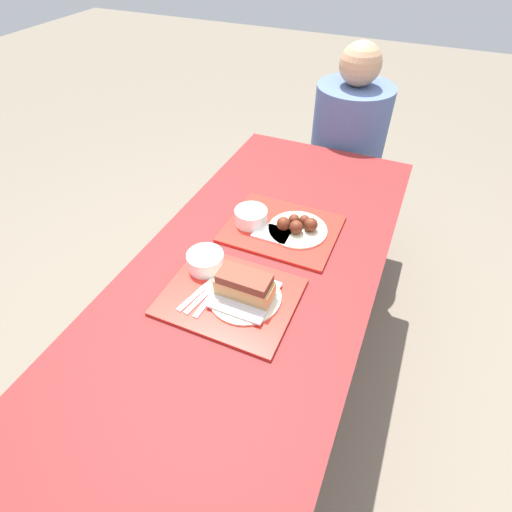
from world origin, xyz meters
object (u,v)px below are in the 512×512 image
(tray_near, at_px, (230,297))
(bowl_coleslaw_far, at_px, (251,216))
(tray_far, at_px, (282,229))
(brisket_sandwich_plate, at_px, (245,289))
(person_seated_across, at_px, (349,131))
(bowl_coleslaw_near, at_px, (206,260))
(wings_plate_far, at_px, (297,226))

(tray_near, distance_m, bowl_coleslaw_far, 0.37)
(tray_far, bearing_deg, bowl_coleslaw_far, -171.10)
(brisket_sandwich_plate, bearing_deg, person_seated_across, 89.31)
(tray_near, height_order, brisket_sandwich_plate, brisket_sandwich_plate)
(tray_near, bearing_deg, brisket_sandwich_plate, 14.36)
(bowl_coleslaw_near, bearing_deg, person_seated_across, 81.06)
(tray_near, bearing_deg, wings_plate_far, 77.38)
(brisket_sandwich_plate, relative_size, bowl_coleslaw_far, 1.86)
(tray_far, relative_size, bowl_coleslaw_far, 3.34)
(wings_plate_far, height_order, person_seated_across, person_seated_across)
(tray_far, height_order, bowl_coleslaw_far, bowl_coleslaw_far)
(bowl_coleslaw_near, distance_m, brisket_sandwich_plate, 0.19)
(tray_far, height_order, brisket_sandwich_plate, brisket_sandwich_plate)
(tray_far, bearing_deg, person_seated_across, 87.97)
(bowl_coleslaw_near, xyz_separation_m, person_seated_across, (0.19, 1.20, -0.04))
(bowl_coleslaw_far, xyz_separation_m, person_seated_across, (0.15, 0.92, -0.04))
(bowl_coleslaw_near, xyz_separation_m, wings_plate_far, (0.21, 0.30, -0.01))
(bowl_coleslaw_far, bearing_deg, tray_far, 8.90)
(tray_near, height_order, bowl_coleslaw_far, bowl_coleslaw_far)
(tray_near, xyz_separation_m, bowl_coleslaw_far, (-0.09, 0.36, 0.04))
(brisket_sandwich_plate, distance_m, person_seated_across, 1.27)
(tray_near, height_order, tray_far, same)
(tray_far, height_order, bowl_coleslaw_near, bowl_coleslaw_near)
(wings_plate_far, bearing_deg, person_seated_across, 91.57)
(bowl_coleslaw_far, height_order, person_seated_across, person_seated_across)
(tray_near, bearing_deg, person_seated_across, 87.27)
(bowl_coleslaw_near, bearing_deg, tray_near, -32.42)
(tray_far, height_order, wings_plate_far, wings_plate_far)
(brisket_sandwich_plate, bearing_deg, bowl_coleslaw_far, 111.18)
(tray_near, distance_m, wings_plate_far, 0.39)
(brisket_sandwich_plate, bearing_deg, bowl_coleslaw_near, 158.21)
(tray_far, distance_m, brisket_sandwich_plate, 0.37)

